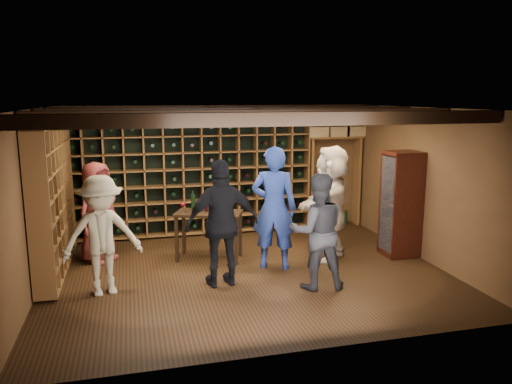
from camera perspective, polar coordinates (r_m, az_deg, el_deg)
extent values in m
plane|color=black|center=(7.80, -1.07, -9.16)|extent=(6.00, 6.00, 0.00)
plane|color=brown|center=(9.88, -4.41, 2.59)|extent=(6.00, 0.00, 6.00)
plane|color=brown|center=(5.13, 5.30, -5.35)|extent=(6.00, 0.00, 6.00)
plane|color=brown|center=(7.40, -24.36, -1.21)|extent=(0.00, 5.00, 5.00)
plane|color=brown|center=(8.64, 18.65, 0.83)|extent=(0.00, 5.00, 5.00)
plane|color=black|center=(7.33, -1.14, 9.52)|extent=(6.00, 6.00, 0.00)
cube|color=black|center=(5.79, 2.50, 8.32)|extent=(5.90, 0.18, 0.16)
cube|color=black|center=(6.85, -0.17, 8.74)|extent=(5.90, 0.18, 0.16)
cube|color=black|center=(7.92, -2.14, 9.04)|extent=(5.90, 0.18, 0.16)
cube|color=black|center=(8.99, -3.63, 9.26)|extent=(5.90, 0.18, 0.16)
cylinder|color=black|center=(7.16, -10.64, 8.42)|extent=(0.10, 0.10, 0.10)
cylinder|color=black|center=(7.79, 0.36, 8.80)|extent=(0.10, 0.10, 0.10)
cylinder|color=black|center=(7.50, 10.00, 8.55)|extent=(0.10, 0.10, 0.10)
cylinder|color=black|center=(8.47, -4.34, 8.94)|extent=(0.10, 0.10, 0.10)
cube|color=brown|center=(9.66, -7.30, 1.74)|extent=(4.65, 0.30, 2.20)
cube|color=black|center=(9.66, -7.30, 1.74)|extent=(4.56, 0.02, 2.16)
cube|color=brown|center=(8.19, -22.16, -0.66)|extent=(0.30, 2.65, 2.20)
cube|color=black|center=(8.19, -22.16, -0.66)|extent=(0.29, 0.02, 2.16)
cube|color=brown|center=(10.33, 9.03, 6.20)|extent=(1.15, 0.32, 0.04)
cube|color=brown|center=(10.65, 11.46, 1.27)|extent=(0.05, 0.28, 1.85)
cube|color=brown|center=(10.25, 6.21, 1.05)|extent=(0.05, 0.28, 1.85)
cube|color=tan|center=(10.17, 6.97, 6.86)|extent=(0.40, 0.30, 0.20)
cube|color=tan|center=(10.34, 9.31, 6.87)|extent=(0.40, 0.30, 0.20)
cube|color=tan|center=(10.48, 11.08, 6.86)|extent=(0.40, 0.30, 0.20)
cube|color=#33100A|center=(8.94, 15.96, -6.60)|extent=(0.55, 0.50, 0.10)
cube|color=#33100A|center=(8.73, 16.26, -1.27)|extent=(0.55, 0.50, 1.70)
cube|color=white|center=(8.60, 14.76, -1.37)|extent=(0.01, 0.46, 1.60)
cube|color=#33100A|center=(8.73, 16.26, -1.27)|extent=(0.50, 0.44, 0.02)
sphere|color=#59260C|center=(8.70, 16.18, -0.64)|extent=(0.18, 0.18, 0.18)
imported|color=navy|center=(7.76, 2.07, -1.84)|extent=(0.83, 0.70, 1.93)
imported|color=black|center=(7.03, 7.03, -4.50)|extent=(0.88, 0.73, 1.64)
imported|color=maroon|center=(8.49, -17.63, -2.21)|extent=(0.92, 0.96, 1.65)
imported|color=black|center=(7.06, -3.87, -3.62)|extent=(1.11, 0.57, 1.82)
imported|color=gray|center=(7.07, -17.22, -4.80)|extent=(1.18, 0.84, 1.65)
imported|color=#BEA88B|center=(8.28, 8.59, -1.25)|extent=(1.55, 1.72, 1.90)
cube|color=black|center=(8.23, -5.43, -2.44)|extent=(1.19, 0.89, 0.04)
cube|color=black|center=(8.25, -9.05, -5.39)|extent=(0.07, 0.07, 0.76)
cube|color=black|center=(8.04, -2.30, -5.70)|extent=(0.07, 0.07, 0.76)
cube|color=black|center=(8.66, -8.24, -4.57)|extent=(0.07, 0.07, 0.76)
cube|color=black|center=(8.46, -1.81, -4.84)|extent=(0.07, 0.07, 0.76)
cylinder|color=black|center=(8.30, -7.18, -1.22)|extent=(0.07, 0.07, 0.28)
cylinder|color=black|center=(8.25, -5.69, -1.27)|extent=(0.07, 0.07, 0.28)
cylinder|color=black|center=(8.19, -3.87, -1.32)|extent=(0.07, 0.07, 0.28)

